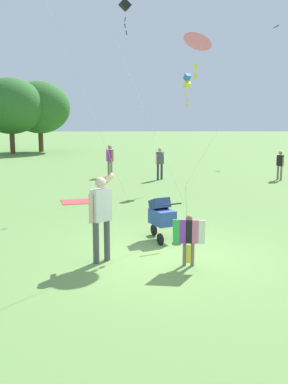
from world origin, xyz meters
name	(u,v)px	position (x,y,z in m)	size (l,w,h in m)	color
ground_plane	(170,256)	(0.00, 0.00, 0.00)	(120.00, 120.00, 0.00)	#668E47
treeline_distant	(97,106)	(-3.67, 24.01, 3.44)	(38.74, 7.31, 5.75)	brown
child_with_butterfly_kite	(189,235)	(0.33, -0.61, 0.64)	(0.64, 0.39, 1.04)	#7F705B
person_adult_flyer	(101,211)	(-1.43, -0.31, 1.06)	(0.53, 0.70, 1.84)	#4C4C51
stroller	(162,215)	(-0.11, 1.30, 0.61)	(0.82, 1.10, 1.03)	black
kite_adult_black	(197,43)	(0.80, 2.42, 4.72)	(2.48, 3.10, 4.98)	pink
kite_orange_delta	(125,0)	(-1.13, 6.82, 6.75)	(2.71, 1.34, 7.19)	green
kite_green_novelty	(188,82)	(1.30, 9.24, 4.19)	(1.81, 3.57, 4.54)	blue
distant_kites_cluster	(124,5)	(-1.51, 18.28, 9.08)	(25.66, 7.64, 6.35)	white
person_red_shirt	(160,161)	(0.28, 10.93, 0.86)	(0.38, 0.35, 1.45)	#33384C
person_sitting_far	(110,158)	(-2.03, 11.86, 0.88)	(0.35, 0.40, 1.49)	#7F705B
person_couple_left	(280,163)	(5.66, 10.78, 0.77)	(0.28, 0.38, 1.30)	#7F705B
picnic_blanket	(83,201)	(-2.58, 5.96, 0.01)	(1.45, 0.91, 0.02)	#CC3D3D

